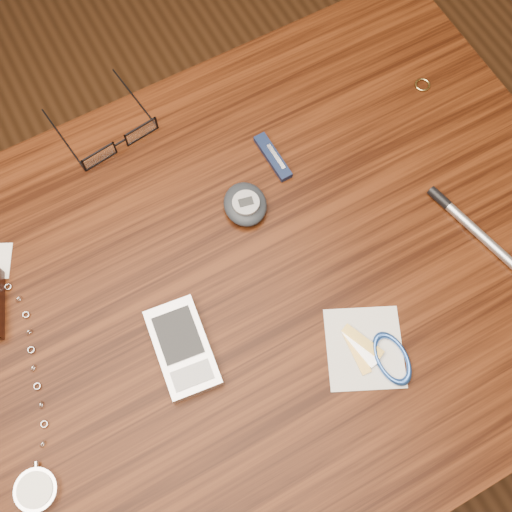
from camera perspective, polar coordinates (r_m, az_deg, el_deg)
The scene contains 10 objects.
ground at distance 1.57m, azimuth -0.87°, elevation -11.93°, with size 3.80×3.80×0.00m, color #472814.
desk at distance 0.93m, azimuth -1.43°, elevation -5.30°, with size 1.00×0.70×0.75m.
eyeglasses at distance 0.94m, azimuth -12.18°, elevation 9.98°, with size 0.14×0.14×0.03m.
gold_ring at distance 1.01m, azimuth 14.58°, elevation 14.52°, with size 0.02×0.02×0.00m, color tan.
pocket_watch at distance 0.83m, azimuth -19.11°, elevation -18.20°, with size 0.10×0.36×0.02m.
pda_phone at distance 0.81m, azimuth -6.56°, elevation -8.10°, with size 0.08×0.13×0.02m.
pedometer at distance 0.87m, azimuth -0.97°, elevation 4.64°, with size 0.07×0.08×0.03m.
notepad_keys at distance 0.82m, azimuth 10.85°, elevation -8.51°, with size 0.13×0.14×0.01m.
pocket_knife at distance 0.91m, azimuth 1.51°, elevation 8.80°, with size 0.02×0.08×0.01m.
silver_pen at distance 0.91m, azimuth 18.20°, elevation 2.87°, with size 0.05×0.16×0.01m.
Camera 1 is at (-0.10, -0.24, 1.54)m, focal length 45.00 mm.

